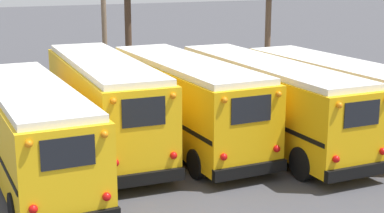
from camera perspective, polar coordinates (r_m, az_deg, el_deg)
The scene contains 8 objects.
ground_plane at distance 21.79m, azimuth -0.29°, elevation -3.98°, with size 160.00×160.00×0.00m, color #424247.
school_bus_0 at distance 18.64m, azimuth -15.22°, elevation -2.21°, with size 2.61×9.40×3.04m.
school_bus_1 at distance 21.21m, azimuth -8.50°, elevation 0.47°, with size 2.78×9.61×3.35m.
school_bus_2 at distance 21.66m, azimuth -0.69°, elevation 0.67°, with size 2.73×9.57×3.21m.
school_bus_3 at distance 22.18m, azimuth 7.16°, elevation 0.78°, with size 2.49×10.76×3.10m.
school_bus_4 at distance 23.52m, azimuth 13.67°, elevation 1.03°, with size 2.75×9.66×2.98m.
utility_pole at distance 31.88m, azimuth -8.58°, elevation 9.51°, with size 1.80×0.27×8.45m.
fence_line at distance 28.89m, azimuth -6.89°, elevation 2.32°, with size 19.65×0.06×1.42m.
Camera 1 is at (-8.53, -18.95, 6.57)m, focal length 55.00 mm.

